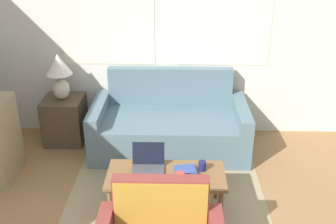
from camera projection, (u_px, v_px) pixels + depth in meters
wall_back at (173, 31)px, 4.64m from camera, size 6.47×0.06×2.60m
rug at (168, 175)px, 4.20m from camera, size 1.92×2.00×0.01m
couch at (170, 127)px, 4.65m from camera, size 1.78×0.91×0.89m
side_table at (65, 120)px, 4.80m from camera, size 0.46×0.46×0.56m
table_lamp at (59, 72)px, 4.54m from camera, size 0.30×0.30×0.55m
coffee_table at (166, 178)px, 3.55m from camera, size 1.07×0.48×0.39m
laptop at (148, 164)px, 3.58m from camera, size 0.30×0.27×0.22m
cup_navy at (202, 166)px, 3.57m from camera, size 0.07×0.07×0.09m
cup_yellow at (180, 178)px, 3.38m from camera, size 0.08×0.08×0.10m
book_red at (185, 170)px, 3.55m from camera, size 0.21×0.18×0.04m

